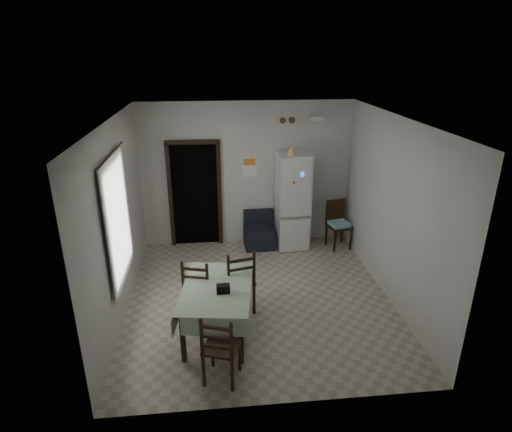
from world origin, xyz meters
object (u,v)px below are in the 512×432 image
object	(u,v)px
fridge	(292,201)
navy_seat	(259,230)
corner_chair	(339,225)
dining_chair_far_left	(199,287)
dining_table	(218,310)
dining_chair_far_right	(238,279)
dining_chair_near_head	(221,346)

from	to	relation	value
fridge	navy_seat	distance (m)	0.89
fridge	corner_chair	world-z (taller)	fridge
corner_chair	dining_chair_far_left	distance (m)	3.49
fridge	corner_chair	distance (m)	1.07
dining_table	dining_chair_far_right	size ratio (longest dim) A/B	1.35
dining_chair_near_head	fridge	bearing A→B (deg)	-94.41
fridge	navy_seat	size ratio (longest dim) A/B	2.64
dining_chair_far_left	dining_chair_near_head	distance (m)	1.41
fridge	dining_chair_near_head	world-z (taller)	fridge
fridge	dining_chair_far_left	world-z (taller)	fridge
dining_table	dining_chair_far_left	size ratio (longest dim) A/B	1.45
navy_seat	dining_table	xyz separation A→B (m)	(-0.91, -2.77, 0.01)
navy_seat	dining_chair_near_head	bearing A→B (deg)	-105.21
corner_chair	dining_chair_near_head	bearing A→B (deg)	-138.18
fridge	dining_chair_far_right	distance (m)	2.58
dining_table	corner_chair	bearing A→B (deg)	53.73
fridge	dining_chair_near_head	bearing A→B (deg)	-116.29
corner_chair	dining_chair_far_right	size ratio (longest dim) A/B	0.91
navy_seat	corner_chair	distance (m)	1.62
dining_table	dining_chair_far_left	world-z (taller)	dining_chair_far_left
navy_seat	dining_chair_far_left	distance (m)	2.60
navy_seat	fridge	bearing A→B (deg)	-1.87
fridge	dining_table	distance (m)	3.24
navy_seat	corner_chair	world-z (taller)	corner_chair
navy_seat	corner_chair	xyz separation A→B (m)	(1.60, -0.19, 0.12)
fridge	navy_seat	xyz separation A→B (m)	(-0.66, -0.00, -0.60)
dining_table	dining_chair_near_head	world-z (taller)	dining_chair_near_head
dining_chair_near_head	dining_table	bearing A→B (deg)	-69.92
navy_seat	dining_chair_far_left	world-z (taller)	dining_chair_far_left
dining_chair_far_right	dining_chair_near_head	distance (m)	1.51
dining_chair_far_left	dining_chair_near_head	bearing A→B (deg)	116.70
dining_chair_far_right	dining_table	bearing A→B (deg)	46.20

